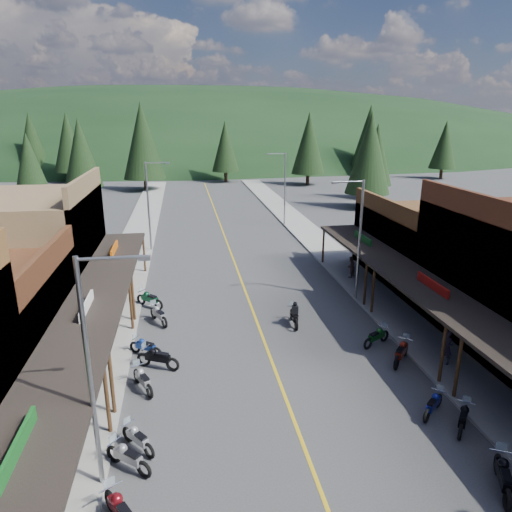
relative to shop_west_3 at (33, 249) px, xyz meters
name	(u,v)px	position (x,y,z in m)	size (l,w,h in m)	color
ground	(276,372)	(13.78, -11.30, -3.52)	(220.00, 220.00, 0.00)	#38383A
centerline	(231,253)	(13.78, 8.70, -3.51)	(0.15, 90.00, 0.01)	gold
sidewalk_west	(131,257)	(5.08, 8.70, -3.44)	(3.40, 94.00, 0.15)	gray
sidewalk_east	(325,248)	(22.48, 8.70, -3.44)	(3.40, 94.00, 0.15)	gray
shop_west_3	(33,249)	(0.00, 0.00, 0.00)	(10.90, 10.20, 8.20)	brown
shop_east_3	(427,246)	(27.54, 0.00, -0.99)	(10.90, 10.20, 6.20)	#4C2D16
streetlight_0	(94,367)	(6.83, -17.30, 0.94)	(2.16, 0.18, 8.00)	gray
streetlight_1	(150,202)	(6.83, 10.70, 0.94)	(2.16, 0.18, 8.00)	gray
streetlight_2	(358,235)	(20.74, -3.30, 0.94)	(2.16, 0.18, 8.00)	gray
streetlight_3	(284,186)	(20.74, 18.70, 0.94)	(2.16, 0.18, 8.00)	gray
ridge_hill	(193,153)	(13.78, 123.70, -3.52)	(310.00, 140.00, 60.00)	black
pine_1	(68,142)	(-10.22, 58.70, 3.72)	(5.88, 5.88, 12.50)	black
pine_2	(143,141)	(3.78, 46.70, 4.47)	(6.72, 6.72, 14.00)	black
pine_3	(225,146)	(17.78, 54.70, 2.96)	(5.04, 5.04, 11.00)	black
pine_4	(309,143)	(31.78, 48.70, 3.72)	(5.88, 5.88, 12.50)	black
pine_5	(369,135)	(47.78, 60.70, 4.47)	(6.72, 6.72, 14.00)	black
pine_6	(444,145)	(59.78, 52.70, 2.96)	(5.04, 5.04, 11.00)	black
pine_7	(32,141)	(-18.22, 64.70, 3.72)	(5.88, 5.88, 12.50)	black
pine_8	(30,166)	(-8.22, 28.70, 2.46)	(4.48, 4.48, 10.00)	black
pine_9	(376,155)	(37.78, 33.70, 2.86)	(4.93, 4.93, 10.80)	black
pine_10	(81,153)	(-4.22, 38.70, 3.27)	(5.38, 5.38, 11.60)	black
pine_11	(370,153)	(33.78, 26.70, 3.67)	(5.82, 5.82, 12.40)	black
bike_west_4	(121,511)	(7.53, -19.09, -2.89)	(0.73, 2.20, 1.26)	maroon
bike_west_5	(128,456)	(7.47, -16.72, -2.94)	(0.67, 2.02, 1.16)	gray
bike_west_6	(138,437)	(7.72, -15.75, -2.99)	(0.62, 1.86, 1.06)	#A5A6AB
bike_west_7	(143,379)	(7.62, -11.87, -2.93)	(0.69, 2.06, 1.18)	#A4A5AA
bike_west_8	(158,357)	(8.20, -10.10, -2.89)	(0.73, 2.20, 1.26)	black
bike_west_9	(146,346)	(7.52, -8.75, -2.96)	(0.65, 1.95, 1.11)	navy
bike_west_10	(159,314)	(8.02, -4.95, -2.91)	(0.71, 2.14, 1.23)	gray
bike_west_11	(150,298)	(7.35, -2.44, -2.90)	(0.72, 2.17, 1.24)	#0C3C23
bike_east_4	(504,475)	(19.64, -19.62, -2.89)	(0.74, 2.22, 1.27)	black
bike_east_5	(463,417)	(20.18, -16.58, -2.97)	(0.64, 1.92, 1.09)	black
bike_east_6	(433,403)	(19.49, -15.56, -2.99)	(0.62, 1.86, 1.06)	navy
bike_east_7	(401,351)	(20.11, -11.44, -2.89)	(0.73, 2.20, 1.26)	maroon
bike_east_8	(377,336)	(19.63, -9.56, -2.96)	(0.66, 1.97, 1.12)	#0D4214
rider_on_bike	(294,315)	(15.87, -6.43, -2.90)	(0.78, 2.07, 1.55)	black
pedestrian_east_a	(447,347)	(22.13, -12.07, -2.50)	(0.63, 0.42, 1.74)	#251F2F
pedestrian_east_b	(351,267)	(21.94, 0.62, -2.56)	(0.79, 0.45, 1.62)	brown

